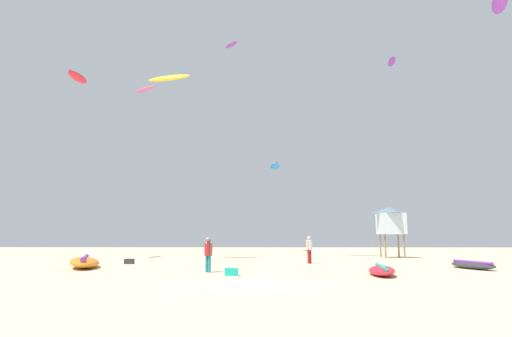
% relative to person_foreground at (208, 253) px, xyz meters
% --- Properties ---
extents(ground_plane, '(120.00, 120.00, 0.00)m').
position_rel_person_foreground_xyz_m(ground_plane, '(2.04, -5.64, -0.90)').
color(ground_plane, beige).
extents(person_foreground, '(0.41, 0.37, 1.55)m').
position_rel_person_foreground_xyz_m(person_foreground, '(0.00, 0.00, 0.00)').
color(person_foreground, teal).
rests_on(person_foreground, ground).
extents(person_midground, '(0.37, 0.53, 1.62)m').
position_rel_person_foreground_xyz_m(person_midground, '(-1.42, 10.64, 0.05)').
color(person_midground, black).
rests_on(person_midground, ground).
extents(person_left, '(0.39, 0.48, 1.71)m').
position_rel_person_foreground_xyz_m(person_left, '(5.49, 7.22, 0.10)').
color(person_left, '#B21E23').
rests_on(person_left, ground).
extents(kite_grounded_near, '(1.54, 3.61, 0.45)m').
position_rel_person_foreground_xyz_m(kite_grounded_near, '(13.51, 2.58, -0.70)').
color(kite_grounded_near, '#2D2D33').
rests_on(kite_grounded_near, ground).
extents(kite_grounded_mid, '(1.56, 3.79, 0.48)m').
position_rel_person_foreground_xyz_m(kite_grounded_mid, '(7.73, -1.40, -0.69)').
color(kite_grounded_mid, red).
rests_on(kite_grounded_mid, ground).
extents(kite_grounded_far, '(3.23, 5.52, 0.69)m').
position_rel_person_foreground_xyz_m(kite_grounded_far, '(-7.12, 3.09, -0.60)').
color(kite_grounded_far, orange).
rests_on(kite_grounded_far, ground).
extents(lifeguard_tower, '(2.30, 2.30, 4.15)m').
position_rel_person_foreground_xyz_m(lifeguard_tower, '(13.06, 15.37, 2.15)').
color(lifeguard_tower, '#8C704C').
rests_on(lifeguard_tower, ground).
extents(cooler_box, '(0.56, 0.36, 0.32)m').
position_rel_person_foreground_xyz_m(cooler_box, '(1.24, -1.78, -0.74)').
color(cooler_box, '#19B29E').
rests_on(cooler_box, ground).
extents(gear_bag, '(0.56, 0.36, 0.32)m').
position_rel_person_foreground_xyz_m(gear_bag, '(-5.74, 6.51, -0.74)').
color(gear_bag, '#2D2D33').
rests_on(gear_bag, ground).
extents(kite_aloft_0, '(1.81, 2.00, 0.23)m').
position_rel_person_foreground_xyz_m(kite_aloft_0, '(-0.85, 23.07, 21.15)').
color(kite_aloft_0, purple).
extents(kite_aloft_1, '(1.51, 4.10, 0.59)m').
position_rel_person_foreground_xyz_m(kite_aloft_1, '(3.98, 32.59, 9.49)').
color(kite_aloft_1, blue).
extents(kite_aloft_2, '(2.83, 4.42, 0.55)m').
position_rel_person_foreground_xyz_m(kite_aloft_2, '(23.20, 14.67, 20.93)').
color(kite_aloft_2, purple).
extents(kite_aloft_3, '(0.99, 2.74, 0.53)m').
position_rel_person_foreground_xyz_m(kite_aloft_3, '(-12.26, 12.04, 13.39)').
color(kite_aloft_3, red).
extents(kite_aloft_4, '(1.59, 3.41, 0.49)m').
position_rel_person_foreground_xyz_m(kite_aloft_4, '(19.70, 34.58, 23.97)').
color(kite_aloft_4, purple).
extents(kite_aloft_6, '(3.71, 1.93, 0.86)m').
position_rel_person_foreground_xyz_m(kite_aloft_6, '(-4.73, 11.24, 12.96)').
color(kite_aloft_6, yellow).
extents(kite_aloft_7, '(4.28, 3.72, 0.74)m').
position_rel_person_foreground_xyz_m(kite_aloft_7, '(-13.66, 35.97, 20.79)').
color(kite_aloft_7, '#E5598C').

